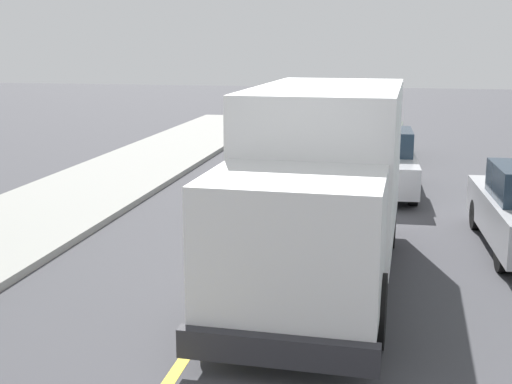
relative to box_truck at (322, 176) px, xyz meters
The scene contains 4 objects.
centre_line_yellow 2.24m from the box_truck, behind, with size 0.16×56.00×0.01m, color gold.
box_truck is the anchor object (origin of this frame).
parked_car_near 7.14m from the box_truck, 83.01° to the left, with size 1.94×4.46×1.67m.
parked_car_mid 12.73m from the box_truck, 87.42° to the left, with size 1.95×4.46×1.67m.
Camera 1 is at (2.45, -0.90, 3.94)m, focal length 47.66 mm.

